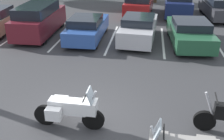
% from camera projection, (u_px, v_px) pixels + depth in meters
% --- Properties ---
extents(ground, '(44.00, 44.00, 0.10)m').
position_uv_depth(ground, '(82.00, 119.00, 8.19)').
color(ground, '#38383A').
extents(motorcycle_touring, '(2.14, 0.88, 1.35)m').
position_uv_depth(motorcycle_touring, '(71.00, 109.00, 7.52)').
color(motorcycle_touring, black).
rests_on(motorcycle_touring, ground).
extents(parking_stripes, '(14.79, 5.13, 0.01)m').
position_uv_depth(parking_stripes, '(87.00, 38.00, 15.22)').
color(parking_stripes, silver).
rests_on(parking_stripes, ground).
extents(car_maroon, '(1.93, 4.87, 1.86)m').
position_uv_depth(car_maroon, '(39.00, 19.00, 15.35)').
color(car_maroon, maroon).
rests_on(car_maroon, ground).
extents(car_blue, '(1.77, 4.37, 1.39)m').
position_uv_depth(car_blue, '(87.00, 28.00, 14.66)').
color(car_blue, '#2D519E').
rests_on(car_blue, ground).
extents(car_silver, '(2.10, 4.50, 1.47)m').
position_uv_depth(car_silver, '(139.00, 28.00, 14.44)').
color(car_silver, '#B7B7BC').
rests_on(car_silver, ground).
extents(car_green, '(2.22, 4.59, 1.38)m').
position_uv_depth(car_green, '(190.00, 32.00, 13.92)').
color(car_green, '#235638').
rests_on(car_green, ground).
extents(car_far_red, '(2.18, 4.81, 1.89)m').
position_uv_depth(car_far_red, '(139.00, 3.00, 19.76)').
color(car_far_red, maroon).
rests_on(car_far_red, ground).
extents(car_far_navy, '(2.12, 4.94, 1.91)m').
position_uv_depth(car_far_navy, '(178.00, 3.00, 19.76)').
color(car_far_navy, navy).
rests_on(car_far_navy, ground).
extents(car_far_charcoal, '(2.12, 4.95, 1.55)m').
position_uv_depth(car_far_charcoal, '(219.00, 7.00, 19.06)').
color(car_far_charcoal, '#38383D').
rests_on(car_far_charcoal, ground).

